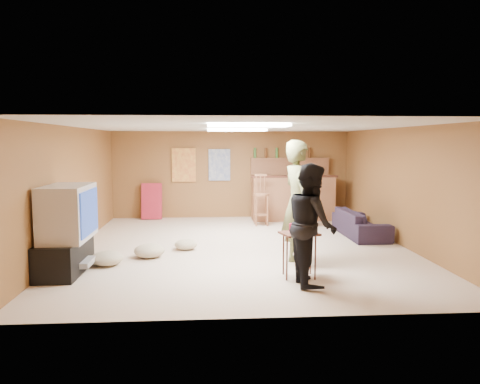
{
  "coord_description": "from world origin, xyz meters",
  "views": [
    {
      "loc": [
        -0.6,
        -8.43,
        1.92
      ],
      "look_at": [
        0.0,
        0.2,
        1.0
      ],
      "focal_mm": 35.0,
      "sensor_mm": 36.0,
      "label": 1
    }
  ],
  "objects": [
    {
      "name": "ground",
      "position": [
        0.0,
        0.0,
        0.0
      ],
      "size": [
        7.0,
        7.0,
        0.0
      ],
      "primitive_type": "plane",
      "color": "#C9B199",
      "rests_on": "ground"
    },
    {
      "name": "ceiling_panel_front",
      "position": [
        0.0,
        -1.5,
        2.17
      ],
      "size": [
        1.2,
        0.6,
        0.04
      ],
      "primitive_type": "cube",
      "color": "white",
      "rests_on": "ceiling"
    },
    {
      "name": "dvd_box",
      "position": [
        -2.5,
        -1.5,
        0.15
      ],
      "size": [
        0.35,
        0.5,
        0.08
      ],
      "primitive_type": "cube",
      "color": "#B2B2B7",
      "rests_on": "tv_stand"
    },
    {
      "name": "wall_back",
      "position": [
        0.0,
        3.5,
        1.1
      ],
      "size": [
        6.0,
        0.02,
        2.2
      ],
      "primitive_type": "cube",
      "color": "brown",
      "rests_on": "ground"
    },
    {
      "name": "bar_stool_right",
      "position": [
        1.75,
        2.1,
        0.55
      ],
      "size": [
        0.35,
        0.35,
        1.1
      ],
      "primitive_type": null,
      "rotation": [
        0.0,
        0.0,
        -0.0
      ],
      "color": "brown",
      "rests_on": "ground"
    },
    {
      "name": "poster_right",
      "position": [
        -0.3,
        3.46,
        1.35
      ],
      "size": [
        0.55,
        0.03,
        0.8
      ],
      "primitive_type": "cube",
      "color": "#334C99",
      "rests_on": "wall_back"
    },
    {
      "name": "bar_shelf",
      "position": [
        1.5,
        3.4,
        1.5
      ],
      "size": [
        2.0,
        0.18,
        0.05
      ],
      "primitive_type": "cube",
      "color": "brown",
      "rests_on": "bar_backing"
    },
    {
      "name": "wall_right",
      "position": [
        3.0,
        0.0,
        1.1
      ],
      "size": [
        0.02,
        7.0,
        2.2
      ],
      "primitive_type": "cube",
      "color": "brown",
      "rests_on": "ground"
    },
    {
      "name": "poster_left",
      "position": [
        -1.2,
        3.46,
        1.35
      ],
      "size": [
        0.6,
        0.03,
        0.85
      ],
      "primitive_type": "cube",
      "color": "#BF3F26",
      "rests_on": "wall_back"
    },
    {
      "name": "cushion_mid",
      "position": [
        -1.0,
        -0.12,
        0.09
      ],
      "size": [
        0.47,
        0.47,
        0.18
      ],
      "primitive_type": "ellipsoid",
      "rotation": [
        0.0,
        0.0,
        -0.19
      ],
      "color": "tan",
      "rests_on": "ground"
    },
    {
      "name": "bottle_row",
      "position": [
        1.3,
        3.38,
        1.65
      ],
      "size": [
        1.48,
        0.08,
        0.26
      ],
      "primitive_type": null,
      "color": "#3F7233",
      "rests_on": "bar_shelf"
    },
    {
      "name": "wall_left",
      "position": [
        -3.0,
        0.0,
        1.1
      ],
      "size": [
        0.02,
        7.0,
        2.2
      ],
      "primitive_type": "cube",
      "color": "brown",
      "rests_on": "ground"
    },
    {
      "name": "tv_body",
      "position": [
        -2.65,
        -1.5,
        0.9
      ],
      "size": [
        0.6,
        1.1,
        0.8
      ],
      "primitive_type": "cube",
      "color": "#B2B2B7",
      "rests_on": "tv_stand"
    },
    {
      "name": "cushion_near_tv",
      "position": [
        -1.59,
        -0.66,
        0.11
      ],
      "size": [
        0.66,
        0.66,
        0.23
      ],
      "primitive_type": "ellipsoid",
      "rotation": [
        0.0,
        0.0,
        0.37
      ],
      "color": "tan",
      "rests_on": "ground"
    },
    {
      "name": "bar_lip",
      "position": [
        1.5,
        2.7,
        1.1
      ],
      "size": [
        2.1,
        0.12,
        0.05
      ],
      "primitive_type": "cube",
      "color": "#3F1E14",
      "rests_on": "bar_counter"
    },
    {
      "name": "bar_stool_left",
      "position": [
        0.63,
        2.23,
        0.67
      ],
      "size": [
        0.5,
        0.5,
        1.34
      ],
      "primitive_type": null,
      "rotation": [
        0.0,
        0.0,
        -0.2
      ],
      "color": "brown",
      "rests_on": "ground"
    },
    {
      "name": "cushion_far",
      "position": [
        -2.18,
        -1.13,
        0.11
      ],
      "size": [
        0.64,
        0.64,
        0.22
      ],
      "primitive_type": "ellipsoid",
      "rotation": [
        0.0,
        0.0,
        0.37
      ],
      "color": "tan",
      "rests_on": "ground"
    },
    {
      "name": "person_olive",
      "position": [
        0.8,
        -1.27,
        0.98
      ],
      "size": [
        0.6,
        0.79,
        1.96
      ],
      "primitive_type": "imported",
      "rotation": [
        0.0,
        0.0,
        1.76
      ],
      "color": "#64673B",
      "rests_on": "ground"
    },
    {
      "name": "folding_chair_stack",
      "position": [
        -2.0,
        3.3,
        0.45
      ],
      "size": [
        0.5,
        0.26,
        0.91
      ],
      "primitive_type": "cube",
      "rotation": [
        -0.14,
        0.0,
        0.0
      ],
      "color": "#AC1F34",
      "rests_on": "ground"
    },
    {
      "name": "tv_screen",
      "position": [
        -2.34,
        -1.5,
        0.9
      ],
      "size": [
        0.02,
        0.95,
        0.65
      ],
      "primitive_type": "cube",
      "color": "navy",
      "rests_on": "tv_body"
    },
    {
      "name": "bar_counter",
      "position": [
        1.5,
        2.95,
        0.55
      ],
      "size": [
        2.0,
        0.6,
        1.1
      ],
      "primitive_type": "cube",
      "color": "brown",
      "rests_on": "ground"
    },
    {
      "name": "person_black",
      "position": [
        0.79,
        -2.3,
        0.82
      ],
      "size": [
        0.65,
        0.82,
        1.65
      ],
      "primitive_type": "imported",
      "rotation": [
        0.0,
        0.0,
        1.6
      ],
      "color": "black",
      "rests_on": "ground"
    },
    {
      "name": "bar_backing",
      "position": [
        1.5,
        3.42,
        1.2
      ],
      "size": [
        2.0,
        0.14,
        0.6
      ],
      "primitive_type": "cube",
      "color": "brown",
      "rests_on": "bar_counter"
    },
    {
      "name": "ceiling_panel_back",
      "position": [
        0.0,
        1.2,
        2.17
      ],
      "size": [
        1.2,
        0.6,
        0.04
      ],
      "primitive_type": "cube",
      "color": "white",
      "rests_on": "ceiling"
    },
    {
      "name": "sofa",
      "position": [
        2.54,
        0.88,
        0.26
      ],
      "size": [
        0.72,
        1.81,
        0.53
      ],
      "primitive_type": "imported",
      "rotation": [
        0.0,
        0.0,
        1.58
      ],
      "color": "black",
      "rests_on": "ground"
    },
    {
      "name": "cup_red_far",
      "position": [
        0.8,
        -2.05,
        0.7
      ],
      "size": [
        0.1,
        0.1,
        0.11
      ],
      "primitive_type": "cylinder",
      "rotation": [
        0.0,
        0.0,
        0.21
      ],
      "color": "#B40C30",
      "rests_on": "tray_table"
    },
    {
      "name": "cup_red_near",
      "position": [
        0.6,
        -1.9,
        0.71
      ],
      "size": [
        0.09,
        0.09,
        0.11
      ],
      "primitive_type": "cylinder",
      "rotation": [
        0.0,
        0.0,
        -0.03
      ],
      "color": "#B40C30",
      "rests_on": "tray_table"
    },
    {
      "name": "cup_blue",
      "position": [
        0.83,
        -1.9,
        0.7
      ],
      "size": [
        0.09,
        0.09,
        0.1
      ],
      "primitive_type": "cylinder",
      "rotation": [
        0.0,
        0.0,
        -0.21
      ],
      "color": "navy",
      "rests_on": "tray_table"
    },
    {
      "name": "ceiling",
      "position": [
        0.0,
        0.0,
        2.2
      ],
      "size": [
        6.0,
        7.0,
        0.02
      ],
      "primitive_type": "cube",
      "color": "silver",
      "rests_on": "ground"
    },
    {
      "name": "tv_stand",
      "position": [
        -2.72,
        -1.5,
        0.25
      ],
      "size": [
        0.55,
        1.3,
        0.5
      ],
      "primitive_type": "cube",
      "color": "black",
      "rests_on": "ground"
    },
    {
      "name": "wall_front",
      "position": [
        0.0,
        -3.5,
        1.1
      ],
      "size": [
        6.0,
        0.02,
        2.2
      ],
      "primitive_type": "cube",
      "color": "brown",
      "rests_on": "ground"
    },
    {
      "name": "tray_table",
      "position": [
        0.69,
        -1.98,
        0.32
      ],
      "size": [
        0.58,
        0.51,
        0.65
      ],
      "primitive_type": "cube",
      "rotation": [
        0.0,
        0.0,
        0.25
      ],
      "color": "#3F1E14",
      "rests_on": "ground"
    }
  ]
}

